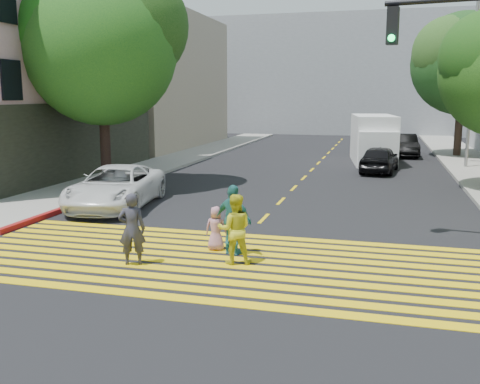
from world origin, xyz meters
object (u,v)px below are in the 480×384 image
at_px(tree_left, 103,40).
at_px(pedestrian_woman, 235,229).
at_px(dark_car_near, 380,159).
at_px(pedestrian_child, 216,228).
at_px(silver_car, 375,143).
at_px(dark_car_parked, 404,145).
at_px(tree_right_far, 465,58).
at_px(pedestrian_extra, 233,220).
at_px(white_van, 374,141).
at_px(pedestrian_man, 132,229).
at_px(white_sedan, 116,187).

height_order(tree_left, pedestrian_woman, tree_left).
bearing_deg(pedestrian_woman, dark_car_near, -117.32).
bearing_deg(pedestrian_child, silver_car, -102.21).
xyz_separation_m(tree_left, dark_car_parked, (12.81, 15.87, -5.47)).
relative_size(tree_left, tree_right_far, 0.99).
bearing_deg(dark_car_parked, tree_left, -133.52).
bearing_deg(dark_car_parked, pedestrian_child, -107.30).
bearing_deg(tree_right_far, pedestrian_extra, -108.66).
bearing_deg(pedestrian_child, dark_car_parked, -107.30).
bearing_deg(pedestrian_extra, pedestrian_woman, 127.08).
bearing_deg(white_van, pedestrian_man, -110.47).
height_order(pedestrian_woman, pedestrian_extra, pedestrian_extra).
bearing_deg(white_sedan, pedestrian_woman, -49.65).
height_order(pedestrian_extra, silver_car, pedestrian_extra).
distance_m(pedestrian_extra, dark_car_parked, 24.62).
relative_size(pedestrian_extra, dark_car_near, 0.43).
relative_size(white_sedan, dark_car_near, 1.28).
distance_m(white_sedan, white_van, 17.68).
xyz_separation_m(white_sedan, silver_car, (8.55, 21.84, -0.12)).
relative_size(pedestrian_woman, dark_car_near, 0.41).
height_order(tree_right_far, pedestrian_extra, tree_right_far).
height_order(tree_right_far, pedestrian_woman, tree_right_far).
relative_size(pedestrian_child, pedestrian_extra, 0.65).
bearing_deg(white_sedan, tree_left, 113.80).
xyz_separation_m(tree_right_far, pedestrian_woman, (-7.99, -25.06, -5.41)).
xyz_separation_m(pedestrian_woman, pedestrian_child, (-0.76, 0.95, -0.26)).
xyz_separation_m(pedestrian_man, white_sedan, (-3.53, 5.88, -0.12)).
relative_size(pedestrian_man, silver_car, 0.41).
relative_size(pedestrian_woman, white_van, 0.27).
relative_size(pedestrian_man, pedestrian_extra, 0.98).
height_order(pedestrian_child, white_sedan, white_sedan).
relative_size(dark_car_near, dark_car_parked, 0.93).
bearing_deg(dark_car_near, pedestrian_child, 83.53).
bearing_deg(pedestrian_man, silver_car, -120.68).
height_order(tree_right_far, dark_car_near, tree_right_far).
xyz_separation_m(pedestrian_woman, silver_car, (2.73, 27.03, -0.23)).
bearing_deg(white_van, pedestrian_child, -107.27).
bearing_deg(pedestrian_man, tree_left, -79.13).
relative_size(tree_left, dark_car_parked, 2.08).
distance_m(tree_right_far, pedestrian_extra, 26.24).
distance_m(pedestrian_man, white_sedan, 6.86).
distance_m(tree_right_far, dark_car_near, 11.17).
xyz_separation_m(tree_left, silver_car, (10.91, 18.04, -5.59)).
xyz_separation_m(pedestrian_man, silver_car, (5.02, 27.73, -0.25)).
xyz_separation_m(tree_left, pedestrian_child, (7.42, -8.04, -5.63)).
distance_m(tree_left, dark_car_parked, 21.12).
distance_m(tree_left, pedestrian_woman, 13.29).
height_order(tree_left, tree_right_far, tree_right_far).
bearing_deg(pedestrian_extra, white_van, -79.22).
relative_size(tree_right_far, dark_car_near, 2.25).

